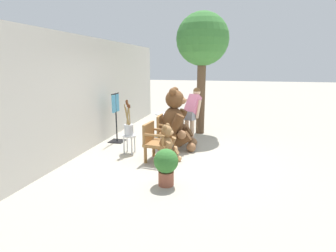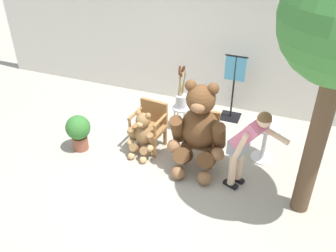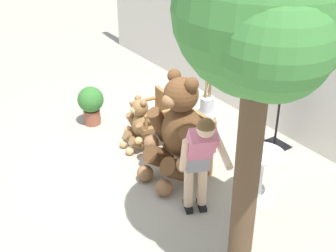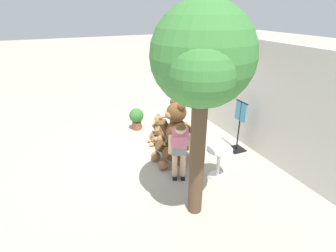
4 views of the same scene
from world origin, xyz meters
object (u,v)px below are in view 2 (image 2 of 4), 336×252
brush_bucket (181,98)px  round_side_table (265,138)px  wooden_chair_left (150,124)px  teddy_bear_small (143,134)px  person_visitor (247,142)px  potted_plant (78,130)px  clothing_display_stand (233,86)px  white_stool (181,112)px  wooden_chair_right (202,135)px  teddy_bear_large (199,128)px

brush_bucket → round_side_table: bearing=-14.9°
wooden_chair_left → teddy_bear_small: size_ratio=1.00×
person_visitor → potted_plant: (-2.95, -0.00, -0.50)m
brush_bucket → clothing_display_stand: (0.84, 0.72, 0.06)m
potted_plant → white_stool: bearing=41.6°
person_visitor → brush_bucket: 1.98m
wooden_chair_left → wooden_chair_right: same height
potted_plant → wooden_chair_right: bearing=14.3°
person_visitor → clothing_display_stand: (-0.63, 2.03, -0.18)m
white_stool → brush_bucket: 0.30m
wooden_chair_left → teddy_bear_large: size_ratio=0.55×
wooden_chair_left → brush_bucket: bearing=67.0°
teddy_bear_small → potted_plant: (-1.14, -0.25, -0.03)m
teddy_bear_small → person_visitor: person_visitor is taller
teddy_bear_large → clothing_display_stand: 1.77m
wooden_chair_left → white_stool: size_ratio=1.87×
teddy_bear_large → clothing_display_stand: size_ratio=1.15×
teddy_bear_small → round_side_table: size_ratio=1.20×
person_visitor → round_side_table: bearing=76.9°
wooden_chair_right → teddy_bear_small: (-0.98, -0.29, -0.04)m
teddy_bear_small → potted_plant: bearing=-167.4°
clothing_display_stand → wooden_chair_left: bearing=-128.1°
wooden_chair_left → white_stool: wooden_chair_left is taller
white_stool → clothing_display_stand: clothing_display_stand is taller
teddy_bear_large → wooden_chair_right: bearing=92.0°
brush_bucket → teddy_bear_large: bearing=-57.9°
brush_bucket → potted_plant: bearing=-138.4°
clothing_display_stand → teddy_bear_large: bearing=-96.2°
wooden_chair_right → potted_plant: bearing=-165.7°
teddy_bear_small → person_visitor: 1.89m
teddy_bear_small → clothing_display_stand: size_ratio=0.63×
white_stool → brush_bucket: size_ratio=0.54×
wooden_chair_right → teddy_bear_small: bearing=-163.6°
white_stool → clothing_display_stand: (0.84, 0.72, 0.36)m
white_stool → wooden_chair_left: bearing=-113.1°
teddy_bear_large → brush_bucket: teddy_bear_large is taller
teddy_bear_large → white_stool: teddy_bear_large is taller
wooden_chair_left → clothing_display_stand: bearing=51.9°
teddy_bear_large → potted_plant: (-2.13, -0.28, -0.37)m
white_stool → brush_bucket: (-0.00, 0.00, 0.30)m
teddy_bear_small → white_stool: teddy_bear_small is taller
wooden_chair_left → clothing_display_stand: size_ratio=0.63×
teddy_bear_small → round_side_table: bearing=17.0°
brush_bucket → round_side_table: size_ratio=1.19×
teddy_bear_small → clothing_display_stand: 2.16m
wooden_chair_left → clothing_display_stand: (1.17, 1.49, 0.26)m
white_stool → potted_plant: size_ratio=0.68×
person_visitor → wooden_chair_right: bearing=146.9°
teddy_bear_large → potted_plant: teddy_bear_large is taller
round_side_table → clothing_display_stand: bearing=125.4°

